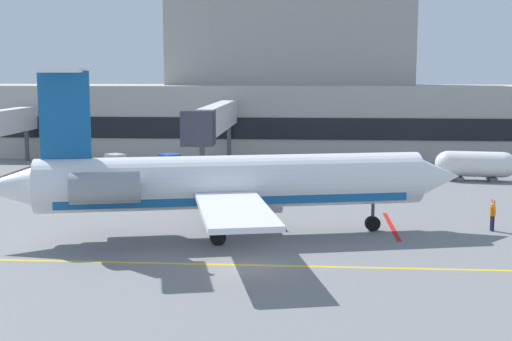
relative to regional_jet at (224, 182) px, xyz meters
The scene contains 10 objects.
ground 7.34m from the regional_jet, 74.73° to the right, with size 120.00×120.00×0.11m.
terminal_building 39.60m from the regional_jet, 88.50° to the left, with size 75.12×11.39×19.19m.
jet_bridge_west 21.97m from the regional_jet, 99.01° to the left, with size 2.40×22.57×6.61m.
regional_jet is the anchor object (origin of this frame).
baggage_tug 25.96m from the regional_jet, 118.51° to the left, with size 3.39×3.62×2.02m.
pushback_tractor 20.61m from the regional_jet, 111.66° to the left, with size 3.79×3.60×2.42m.
fuel_tank 29.36m from the regional_jet, 48.63° to the left, with size 6.86×2.80×2.57m.
marshaller 16.25m from the regional_jet, ahead, with size 0.34×0.83×1.92m.
safety_cone_alpha 4.72m from the regional_jet, 25.15° to the left, with size 0.47×0.47×0.55m.
safety_cone_bravo 5.31m from the regional_jet, 72.44° to the left, with size 0.47×0.47×0.55m.
Camera 1 is at (3.08, -33.00, 9.64)m, focal length 48.84 mm.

